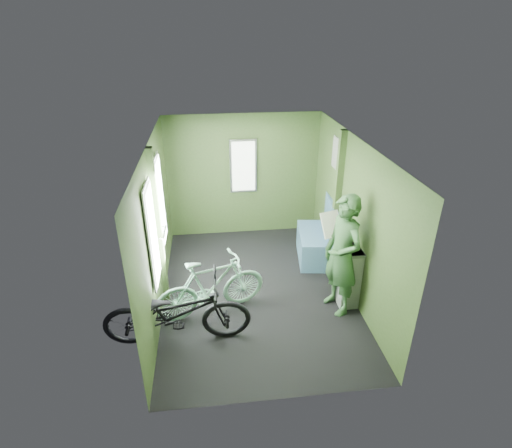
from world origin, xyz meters
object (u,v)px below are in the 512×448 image
(bicycle_mint, at_px, (213,314))
(bench_seat, at_px, (317,242))
(passenger, at_px, (342,255))
(waste_box, at_px, (348,276))
(bicycle_black, at_px, (180,342))

(bicycle_mint, relative_size, bench_seat, 1.49)
(passenger, bearing_deg, bicycle_mint, -111.21)
(waste_box, bearing_deg, bicycle_mint, -178.84)
(waste_box, bearing_deg, bicycle_black, -167.00)
(passenger, relative_size, bench_seat, 1.65)
(bicycle_black, relative_size, bench_seat, 1.73)
(passenger, bearing_deg, bicycle_black, -97.68)
(passenger, distance_m, bench_seat, 1.50)
(passenger, height_order, waste_box, passenger)
(bicycle_mint, distance_m, waste_box, 2.00)
(bicycle_mint, bearing_deg, waste_box, -105.97)
(bicycle_mint, height_order, waste_box, waste_box)
(bicycle_black, height_order, bicycle_mint, bicycle_black)
(passenger, bearing_deg, waste_box, 105.70)
(bench_seat, bearing_deg, passenger, -84.39)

